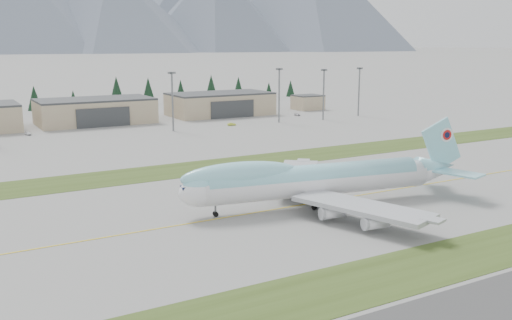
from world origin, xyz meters
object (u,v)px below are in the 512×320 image
hangar_right (220,104)px  service_vehicle_b (232,126)px  service_vehicle_a (28,135)px  service_vehicle_c (297,116)px  hangar_center (95,111)px  boeing_747_freighter (316,179)px

hangar_right → service_vehicle_b: bearing=-108.6°
service_vehicle_a → service_vehicle_c: size_ratio=0.91×
service_vehicle_b → service_vehicle_c: size_ratio=0.87×
hangar_center → service_vehicle_b: size_ratio=12.98×
hangar_center → service_vehicle_b: hangar_center is taller
hangar_right → service_vehicle_a: 92.89m
boeing_747_freighter → hangar_center: bearing=102.8°
service_vehicle_a → service_vehicle_b: size_ratio=1.04×
hangar_right → service_vehicle_a: hangar_right is taller
hangar_right → service_vehicle_b: size_ratio=12.98×
hangar_right → service_vehicle_c: size_ratio=11.35×
hangar_right → service_vehicle_a: (-90.59, -19.81, -5.39)m
boeing_747_freighter → service_vehicle_c: 154.68m
boeing_747_freighter → hangar_right: (51.65, 151.86, -0.47)m
service_vehicle_a → service_vehicle_b: bearing=-19.0°
service_vehicle_a → service_vehicle_c: 121.34m
hangar_right → service_vehicle_c: (30.74, -21.07, -5.39)m
hangar_center → hangar_right: size_ratio=1.00×
hangar_center → service_vehicle_b: bearing=-36.2°
boeing_747_freighter → hangar_right: 160.40m
service_vehicle_a → hangar_center: bearing=25.1°
hangar_center → service_vehicle_a: size_ratio=12.46×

